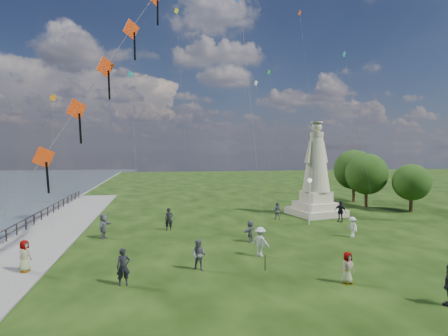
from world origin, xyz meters
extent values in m
cube|color=slate|center=(-14.00, 8.00, 0.05)|extent=(5.00, 60.00, 0.10)
cylinder|color=black|center=(-16.30, 12.00, 0.50)|extent=(0.11, 0.11, 1.00)
cylinder|color=black|center=(-16.30, 14.00, 0.50)|extent=(0.11, 0.11, 1.00)
cylinder|color=black|center=(-16.30, 16.00, 0.50)|extent=(0.11, 0.11, 1.00)
cylinder|color=black|center=(-16.30, 18.00, 0.50)|extent=(0.11, 0.11, 1.00)
cylinder|color=black|center=(-16.30, 20.00, 0.50)|extent=(0.11, 0.11, 1.00)
cylinder|color=black|center=(-16.30, 22.00, 0.50)|extent=(0.11, 0.11, 1.00)
cylinder|color=black|center=(-16.30, 24.00, 0.50)|extent=(0.11, 0.11, 1.00)
cylinder|color=black|center=(-16.30, 26.00, 0.50)|extent=(0.11, 0.11, 1.00)
cylinder|color=black|center=(-16.30, 28.00, 0.50)|extent=(0.11, 0.11, 1.00)
cylinder|color=black|center=(-16.30, 30.00, 0.50)|extent=(0.11, 0.11, 1.00)
cylinder|color=black|center=(-16.30, 32.00, 0.50)|extent=(0.11, 0.11, 1.00)
cylinder|color=black|center=(-16.30, 34.00, 0.50)|extent=(0.11, 0.11, 1.00)
cylinder|color=black|center=(-16.30, 36.00, 0.50)|extent=(0.11, 0.11, 1.00)
cube|color=tan|center=(10.31, 18.88, 0.33)|extent=(5.62, 5.62, 0.67)
cube|color=tan|center=(10.31, 18.88, 1.00)|extent=(4.28, 4.28, 0.67)
cube|color=tan|center=(10.31, 18.88, 1.89)|extent=(2.94, 2.94, 1.11)
cylinder|color=tan|center=(10.31, 18.88, 8.21)|extent=(1.60, 1.60, 0.44)
sphere|color=tan|center=(10.31, 18.88, 8.90)|extent=(1.02, 1.02, 1.02)
cylinder|color=tan|center=(10.31, 18.88, 9.43)|extent=(1.22, 1.22, 0.11)
cylinder|color=silver|center=(7.72, 14.28, 1.93)|extent=(0.12, 0.12, 3.85)
sphere|color=white|center=(7.72, 14.28, 3.97)|extent=(0.39, 0.39, 0.39)
cylinder|color=#382314|center=(18.08, 22.69, 1.18)|extent=(0.36, 0.36, 2.37)
sphere|color=#1C3B10|center=(18.08, 22.69, 3.85)|extent=(4.74, 4.74, 4.74)
cylinder|color=#382314|center=(21.19, 19.07, 0.98)|extent=(0.36, 0.36, 1.95)
sphere|color=#1C3B10|center=(21.19, 19.07, 3.17)|extent=(3.90, 3.90, 3.90)
cylinder|color=#382314|center=(18.80, 26.85, 1.26)|extent=(0.36, 0.36, 2.51)
sphere|color=#1C3B10|center=(18.80, 26.85, 4.08)|extent=(5.02, 5.02, 5.02)
imported|color=black|center=(-7.09, 2.02, 0.93)|extent=(0.77, 0.60, 1.87)
imported|color=#595960|center=(-3.15, 3.66, 0.88)|extent=(1.00, 0.85, 1.75)
imported|color=silver|center=(0.97, 5.76, 0.93)|extent=(1.31, 1.27, 1.86)
imported|color=#595960|center=(4.09, 0.43, 0.81)|extent=(0.91, 0.73, 1.61)
imported|color=#595960|center=(-9.54, 12.25, 0.94)|extent=(1.23, 1.89, 1.88)
imported|color=black|center=(-4.61, 14.25, 0.93)|extent=(0.69, 0.47, 1.87)
imported|color=#595960|center=(5.71, 17.41, 0.82)|extent=(0.91, 0.70, 1.64)
imported|color=silver|center=(9.27, 9.53, 0.78)|extent=(0.73, 1.10, 1.56)
imported|color=black|center=(11.11, 15.17, 0.97)|extent=(1.17, 1.26, 1.95)
imported|color=#595960|center=(-12.61, 4.74, 0.87)|extent=(0.76, 0.97, 1.74)
imported|color=#595960|center=(1.15, 9.36, 0.80)|extent=(1.44, 1.54, 1.59)
cube|color=#EF3F0E|center=(-10.55, 1.52, 6.44)|extent=(0.87, 0.64, 1.03)
cube|color=black|center=(-10.37, 1.42, 5.49)|extent=(0.10, 0.28, 1.48)
cube|color=#EF3F0E|center=(-9.29, 2.60, 8.77)|extent=(0.87, 0.64, 1.03)
cube|color=black|center=(-9.11, 2.50, 7.82)|extent=(0.10, 0.28, 1.48)
cube|color=#EF3F0E|center=(-8.02, 3.68, 11.11)|extent=(0.87, 0.64, 1.03)
cube|color=black|center=(-7.84, 3.58, 10.16)|extent=(0.10, 0.28, 1.48)
cube|color=#EF3F0E|center=(-6.76, 4.76, 13.44)|extent=(0.87, 0.64, 1.03)
cube|color=black|center=(-6.58, 4.66, 12.49)|extent=(0.10, 0.28, 1.48)
cube|color=black|center=(-5.31, 5.74, 14.82)|extent=(0.10, 0.28, 1.48)
cylinder|color=black|center=(0.50, 3.00, 0.45)|extent=(0.06, 0.06, 0.90)
cube|color=teal|center=(-8.06, 20.02, 13.83)|extent=(0.51, 0.39, 0.57)
cylinder|color=#595959|center=(-7.56, 17.52, 6.94)|extent=(1.02, 5.02, 13.78)
cube|color=silver|center=(5.00, 22.92, 13.88)|extent=(0.51, 0.39, 0.57)
cylinder|color=#595959|center=(5.50, 20.42, 6.96)|extent=(1.02, 5.02, 13.83)
cube|color=#EF3F0E|center=(11.42, 26.99, 23.09)|extent=(0.51, 0.39, 0.57)
cylinder|color=#595959|center=(11.92, 24.49, 11.57)|extent=(1.02, 5.02, 23.04)
cube|color=yellow|center=(-3.37, 26.61, 22.34)|extent=(0.51, 0.39, 0.57)
cylinder|color=#595959|center=(-2.87, 24.11, 11.19)|extent=(1.02, 5.02, 22.29)
cube|color=green|center=(8.40, 29.68, 16.46)|extent=(0.51, 0.39, 0.57)
cylinder|color=#595959|center=(8.90, 27.18, 8.26)|extent=(1.02, 5.02, 16.42)
cube|color=orange|center=(-14.64, 18.60, 11.30)|extent=(0.51, 0.39, 0.57)
cylinder|color=#595959|center=(-14.14, 16.10, 5.68)|extent=(1.02, 5.02, 11.26)
cube|color=blue|center=(3.27, 24.70, 23.25)|extent=(0.51, 0.39, 0.57)
cylinder|color=#595959|center=(3.77, 22.20, 11.65)|extent=(1.02, 5.02, 23.20)
cube|color=teal|center=(13.76, 20.14, 16.62)|extent=(0.51, 0.39, 0.57)
cylinder|color=#595959|center=(14.26, 17.64, 8.33)|extent=(1.02, 5.02, 16.57)
camera|label=1|loc=(-5.14, -16.91, 6.90)|focal=30.00mm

